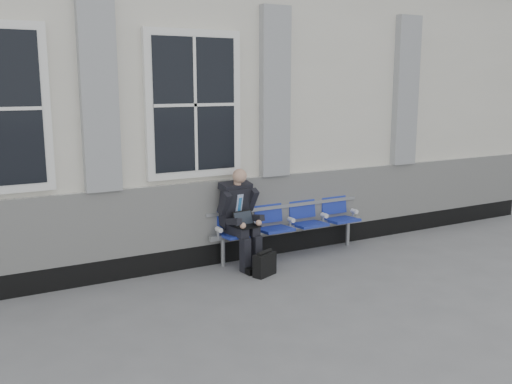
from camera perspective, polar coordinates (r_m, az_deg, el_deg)
ground at (r=6.73m, az=-3.72°, el=-11.32°), size 70.00×70.00×0.00m
station_building at (r=9.49m, az=-13.14°, el=8.68°), size 14.40×4.40×4.49m
bench at (r=8.49m, az=3.28°, el=-2.68°), size 2.60×0.47×0.91m
businessman at (r=7.90m, az=-1.64°, el=-2.19°), size 0.57×0.77×1.39m
briefcase at (r=7.66m, az=0.87°, el=-7.21°), size 0.37×0.27×0.35m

